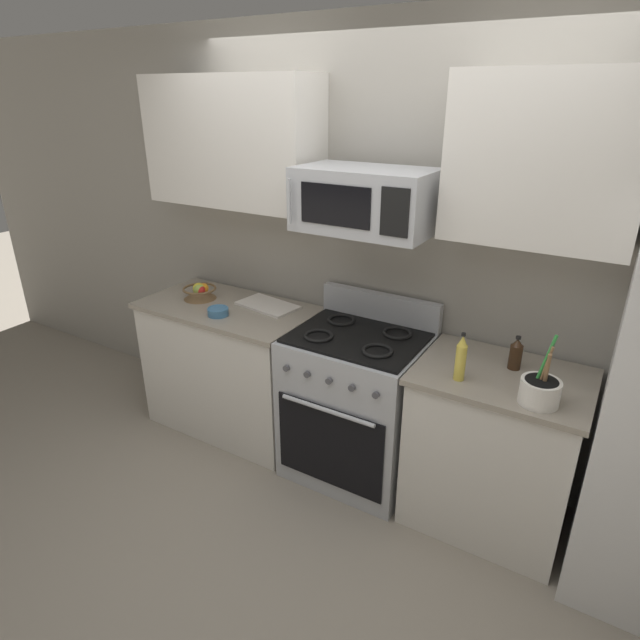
# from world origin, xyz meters

# --- Properties ---
(ground_plane) EXTENTS (16.00, 16.00, 0.00)m
(ground_plane) POSITION_xyz_m (0.00, 0.00, 0.00)
(ground_plane) COLOR gray
(wall_back) EXTENTS (8.00, 0.10, 2.60)m
(wall_back) POSITION_xyz_m (0.00, 1.01, 1.30)
(wall_back) COLOR #9E998E
(wall_back) RESTS_ON ground
(counter_left) EXTENTS (1.16, 0.63, 0.91)m
(counter_left) POSITION_xyz_m (-0.97, 0.63, 0.46)
(counter_left) COLOR silver
(counter_left) RESTS_ON ground
(range_oven) EXTENTS (0.76, 0.67, 1.09)m
(range_oven) POSITION_xyz_m (-0.00, 0.63, 0.47)
(range_oven) COLOR #B2B5BA
(range_oven) RESTS_ON ground
(counter_right) EXTENTS (0.85, 0.63, 0.91)m
(counter_right) POSITION_xyz_m (0.81, 0.63, 0.46)
(counter_right) COLOR silver
(counter_right) RESTS_ON ground
(microwave) EXTENTS (0.71, 0.44, 0.32)m
(microwave) POSITION_xyz_m (-0.00, 0.66, 1.69)
(microwave) COLOR #B2B5BA
(upper_cabinets_left) EXTENTS (1.15, 0.34, 0.75)m
(upper_cabinets_left) POSITION_xyz_m (-0.97, 0.79, 1.92)
(upper_cabinets_left) COLOR silver
(upper_cabinets_right) EXTENTS (0.84, 0.34, 0.75)m
(upper_cabinets_right) POSITION_xyz_m (0.82, 0.79, 1.92)
(upper_cabinets_right) COLOR silver
(utensil_crock) EXTENTS (0.18, 0.18, 0.33)m
(utensil_crock) POSITION_xyz_m (1.01, 0.44, 0.97)
(utensil_crock) COLOR white
(utensil_crock) RESTS_ON counter_right
(fruit_basket) EXTENTS (0.23, 0.23, 0.11)m
(fruit_basket) POSITION_xyz_m (-1.21, 0.64, 0.96)
(fruit_basket) COLOR brown
(fruit_basket) RESTS_ON counter_left
(cutting_board) EXTENTS (0.42, 0.28, 0.02)m
(cutting_board) POSITION_xyz_m (-0.73, 0.76, 0.92)
(cutting_board) COLOR silver
(cutting_board) RESTS_ON counter_left
(bottle_soy) EXTENTS (0.06, 0.06, 0.18)m
(bottle_soy) POSITION_xyz_m (0.84, 0.72, 0.99)
(bottle_soy) COLOR #382314
(bottle_soy) RESTS_ON counter_right
(bottle_oil) EXTENTS (0.05, 0.05, 0.25)m
(bottle_oil) POSITION_xyz_m (0.63, 0.47, 1.02)
(bottle_oil) COLOR gold
(bottle_oil) RESTS_ON counter_right
(prep_bowl) EXTENTS (0.13, 0.13, 0.05)m
(prep_bowl) POSITION_xyz_m (-0.91, 0.47, 0.94)
(prep_bowl) COLOR teal
(prep_bowl) RESTS_ON counter_left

